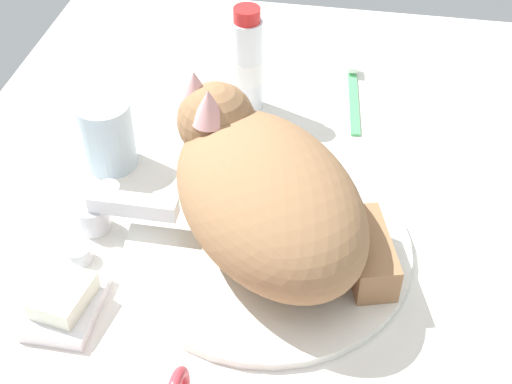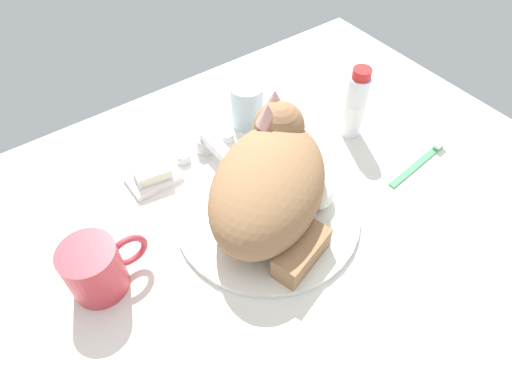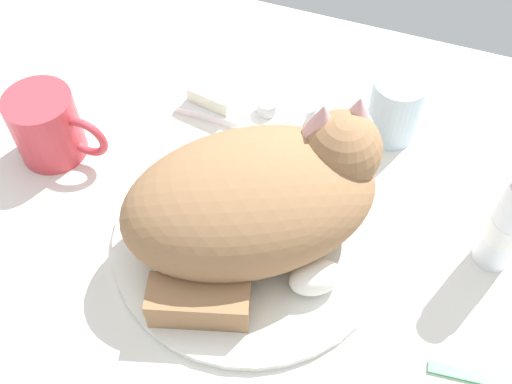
% 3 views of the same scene
% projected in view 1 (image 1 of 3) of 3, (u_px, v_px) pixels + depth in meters
% --- Properties ---
extents(ground_plane, '(1.10, 0.83, 0.03)m').
position_uv_depth(ground_plane, '(268.00, 259.00, 0.78)').
color(ground_plane, silver).
extents(sink_basin, '(0.31, 0.31, 0.01)m').
position_uv_depth(sink_basin, '(268.00, 246.00, 0.77)').
color(sink_basin, silver).
rests_on(sink_basin, ground_plane).
extents(faucet, '(0.12, 0.11, 0.05)m').
position_uv_depth(faucet, '(107.00, 214.00, 0.78)').
color(faucet, silver).
rests_on(faucet, ground_plane).
extents(cat, '(0.32, 0.29, 0.15)m').
position_uv_depth(cat, '(265.00, 191.00, 0.73)').
color(cat, '#936B47').
rests_on(cat, sink_basin).
extents(rinse_cup, '(0.06, 0.06, 0.09)m').
position_uv_depth(rinse_cup, '(107.00, 135.00, 0.85)').
color(rinse_cup, silver).
rests_on(rinse_cup, ground_plane).
extents(soap_dish, '(0.09, 0.06, 0.01)m').
position_uv_depth(soap_dish, '(67.00, 307.00, 0.71)').
color(soap_dish, white).
rests_on(soap_dish, ground_plane).
extents(soap_bar, '(0.07, 0.06, 0.02)m').
position_uv_depth(soap_bar, '(63.00, 296.00, 0.70)').
color(soap_bar, silver).
rests_on(soap_bar, soap_dish).
extents(toothpaste_bottle, '(0.04, 0.04, 0.14)m').
position_uv_depth(toothpaste_bottle, '(247.00, 63.00, 0.92)').
color(toothpaste_bottle, white).
rests_on(toothpaste_bottle, ground_plane).
extents(toothbrush, '(0.16, 0.03, 0.02)m').
position_uv_depth(toothbrush, '(353.00, 94.00, 0.98)').
color(toothbrush, '#4CB266').
rests_on(toothbrush, ground_plane).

